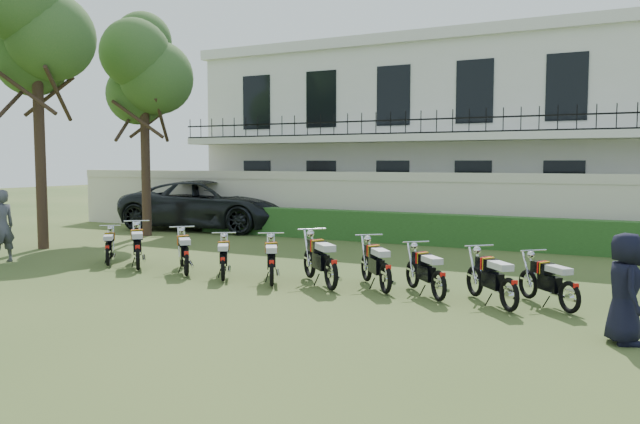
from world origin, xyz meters
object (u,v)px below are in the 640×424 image
at_px(inspector, 1,226).
at_px(officer_0, 624,288).
at_px(tree_west_near, 144,70).
at_px(motorcycle_9, 570,289).
at_px(motorcycle_3, 223,262).
at_px(motorcycle_6, 386,271).
at_px(motorcycle_5, 331,266).
at_px(motorcycle_0, 108,250).
at_px(motorcycle_7, 439,278).
at_px(motorcycle_4, 272,265).
at_px(motorcycle_2, 186,256).
at_px(motorcycle_1, 138,250).
at_px(tree_west_mid, 36,27).
at_px(motorcycle_8, 509,286).
at_px(suv, 210,205).

xyz_separation_m(inspector, officer_0, (14.78, -0.72, -0.15)).
distance_m(tree_west_near, motorcycle_9, 16.58).
xyz_separation_m(motorcycle_3, motorcycle_6, (3.67, 0.39, 0.04)).
relative_size(tree_west_near, motorcycle_5, 4.99).
relative_size(motorcycle_0, inspector, 0.70).
bearing_deg(motorcycle_0, motorcycle_6, -41.13).
distance_m(motorcycle_0, motorcycle_7, 8.60).
bearing_deg(motorcycle_4, motorcycle_6, -22.58).
xyz_separation_m(motorcycle_0, motorcycle_2, (2.67, -0.22, 0.05)).
bearing_deg(motorcycle_1, motorcycle_0, 128.85).
bearing_deg(officer_0, motorcycle_3, 64.64).
xyz_separation_m(motorcycle_1, officer_0, (10.62, -1.32, 0.30)).
bearing_deg(officer_0, tree_west_near, 48.39).
relative_size(tree_west_mid, motorcycle_9, 6.43).
height_order(tree_west_near, motorcycle_1, tree_west_near).
relative_size(motorcycle_9, inspector, 0.71).
bearing_deg(motorcycle_6, tree_west_mid, 133.54).
distance_m(motorcycle_0, motorcycle_5, 6.36).
bearing_deg(motorcycle_0, officer_0, -48.70).
bearing_deg(motorcycle_8, motorcycle_4, 139.82).
xyz_separation_m(motorcycle_0, officer_0, (11.76, -1.47, 0.38)).
bearing_deg(motorcycle_6, motorcycle_2, 144.15).
bearing_deg(motorcycle_7, motorcycle_8, -52.03).
height_order(motorcycle_0, motorcycle_8, motorcycle_8).
bearing_deg(motorcycle_8, motorcycle_5, 136.72).
bearing_deg(inspector, tree_west_near, -164.96).
distance_m(motorcycle_3, motorcycle_8, 6.15).
xyz_separation_m(tree_west_near, officer_0, (15.51, -7.03, -5.07)).
distance_m(tree_west_near, motorcycle_5, 12.79).
height_order(motorcycle_1, inspector, inspector).
distance_m(tree_west_near, motorcycle_7, 14.63).
distance_m(motorcycle_0, motorcycle_1, 1.15).
relative_size(motorcycle_2, motorcycle_4, 0.89).
distance_m(motorcycle_2, suv, 10.27).
xyz_separation_m(motorcycle_4, suv, (-8.08, 8.65, 0.49)).
bearing_deg(motorcycle_5, motorcycle_8, -48.91).
distance_m(motorcycle_7, motorcycle_8, 1.36).
distance_m(motorcycle_3, motorcycle_4, 1.26).
bearing_deg(motorcycle_6, motorcycle_0, 141.29).
bearing_deg(officer_0, motorcycle_0, 65.65).
relative_size(motorcycle_9, suv, 0.20).
height_order(motorcycle_0, motorcycle_2, motorcycle_2).
height_order(tree_west_near, motorcycle_6, tree_west_near).
bearing_deg(motorcycle_4, motorcycle_5, -23.71).
bearing_deg(tree_west_near, motorcycle_1, -49.43).
bearing_deg(motorcycle_5, motorcycle_4, 142.62).
distance_m(motorcycle_0, motorcycle_2, 2.68).
height_order(motorcycle_5, motorcycle_9, motorcycle_5).
bearing_deg(motorcycle_9, motorcycle_7, 140.17).
relative_size(motorcycle_1, inspector, 0.80).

